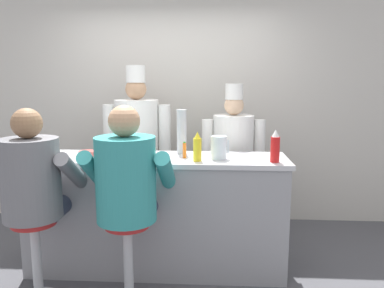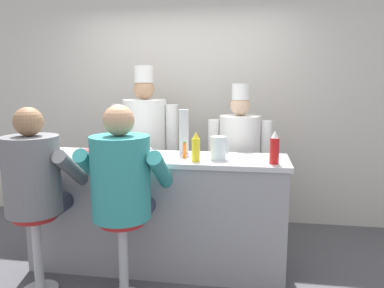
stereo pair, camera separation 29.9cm
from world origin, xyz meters
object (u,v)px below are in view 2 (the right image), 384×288
Objects in this scene: ketchup_bottle_red at (274,148)px; coffee_mug_white at (143,151)px; mustard_bottle_yellow at (196,148)px; cereal_bowl at (91,152)px; cup_stack_steel at (184,131)px; cook_in_whites_far at (239,158)px; breakfast_plate at (110,157)px; diner_seated_grey at (35,179)px; cook_in_whites_near at (145,144)px; water_pitcher_clear at (218,148)px; diner_seated_teal at (123,181)px; hot_sauce_bottle_orange at (185,150)px.

ketchup_bottle_red is 1.11m from coffee_mug_white.
mustard_bottle_yellow is 0.96m from cereal_bowl.
cup_stack_steel is at bearing 31.27° from coffee_mug_white.
ketchup_bottle_red is 0.87m from cook_in_whites_far.
ketchup_bottle_red is 0.98× the size of breakfast_plate.
diner_seated_grey is at bearing -143.19° from breakfast_plate.
ketchup_bottle_red is at bearing -33.68° from cook_in_whites_near.
mustard_bottle_yellow is at bearing 17.21° from diner_seated_grey.
water_pitcher_clear is 0.66m from coffee_mug_white.
diner_seated_teal reaches higher than breakfast_plate.
ketchup_bottle_red is 0.75m from hot_sauce_bottle_orange.
breakfast_plate is 0.15× the size of cook_in_whites_near.
mustard_bottle_yellow is at bearing 179.77° from ketchup_bottle_red.
cereal_bowl is 1.45m from cook_in_whites_far.
cup_stack_steel reaches higher than ketchup_bottle_red.
cook_in_whites_near reaches higher than cereal_bowl.
ketchup_bottle_red is 0.85m from cup_stack_steel.
diner_seated_teal reaches higher than ketchup_bottle_red.
mustard_bottle_yellow is 0.89× the size of breakfast_plate.
cup_stack_steel is 0.27× the size of diner_seated_grey.
breakfast_plate is 0.43m from diner_seated_teal.
coffee_mug_white is at bearing 165.48° from mustard_bottle_yellow.
cook_in_whites_near is at bearing 66.92° from diner_seated_grey.
diner_seated_grey is at bearing -162.79° from mustard_bottle_yellow.
cook_in_whites_near reaches higher than cook_in_whites_far.
cereal_bowl is at bearing 175.88° from ketchup_bottle_red.
mustard_bottle_yellow is at bearing 36.74° from diner_seated_teal.
cook_in_whites_near is (-0.52, 0.54, -0.21)m from cup_stack_steel.
diner_seated_teal is (-0.38, -0.49, -0.16)m from hot_sauce_bottle_orange.
diner_seated_grey reaches higher than coffee_mug_white.
hot_sauce_bottle_orange is 1.04× the size of coffee_mug_white.
cereal_bowl is 0.08× the size of cook_in_whites_near.
coffee_mug_white is at bearing -75.48° from cook_in_whites_near.
ketchup_bottle_red is 0.67× the size of cup_stack_steel.
cup_stack_steel is at bearing 63.91° from diner_seated_teal.
cook_in_whites_near is 1.01m from cook_in_whites_far.
ketchup_bottle_red is 1.87m from diner_seated_grey.
ketchup_bottle_red is at bearing 18.19° from diner_seated_teal.
cereal_bowl is at bearing 179.25° from water_pitcher_clear.
water_pitcher_clear is at bearing 18.81° from diner_seated_grey.
water_pitcher_clear reaches higher than cereal_bowl.
cook_in_whites_far reaches higher than diner_seated_teal.
cereal_bowl is (-1.57, 0.11, -0.10)m from ketchup_bottle_red.
diner_seated_teal reaches higher than mustard_bottle_yellow.
diner_seated_teal reaches higher than cup_stack_steel.
cook_in_whites_far is at bearing 54.40° from diner_seated_teal.
diner_seated_teal is at bearing 0.10° from diner_seated_grey.
diner_seated_grey is at bearing -117.30° from cereal_bowl.
mustard_bottle_yellow is 1.80× the size of coffee_mug_white.
breakfast_plate is at bearing -93.38° from cook_in_whites_near.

